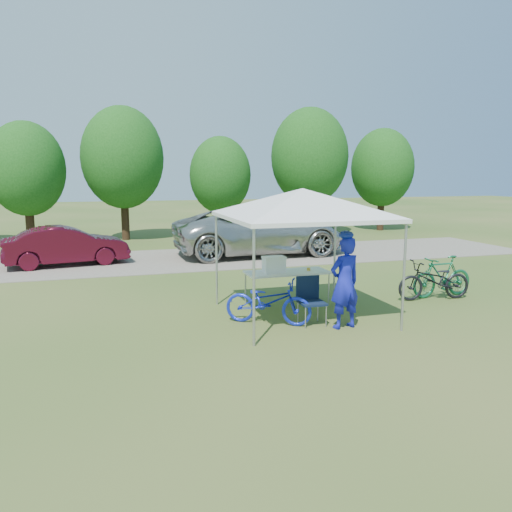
% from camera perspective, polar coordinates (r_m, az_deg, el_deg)
% --- Properties ---
extents(ground, '(100.00, 100.00, 0.00)m').
position_cam_1_polar(ground, '(10.81, 5.13, -6.89)').
color(ground, '#2D5119').
rests_on(ground, ground).
extents(gravel_strip, '(24.00, 5.00, 0.02)m').
position_cam_1_polar(gravel_strip, '(18.29, -4.31, -0.17)').
color(gravel_strip, gray).
rests_on(gravel_strip, ground).
extents(canopy, '(4.53, 4.53, 3.00)m').
position_cam_1_polar(canopy, '(10.39, 5.34, 7.30)').
color(canopy, '#A5A5AA').
rests_on(canopy, ground).
extents(treeline, '(24.89, 4.28, 6.30)m').
position_cam_1_polar(treeline, '(23.94, -8.36, 10.45)').
color(treeline, '#382314').
rests_on(treeline, ground).
extents(folding_table, '(1.92, 0.80, 0.79)m').
position_cam_1_polar(folding_table, '(11.59, 3.57, -1.97)').
color(folding_table, white).
rests_on(folding_table, ground).
extents(folding_chair, '(0.51, 0.52, 0.97)m').
position_cam_1_polar(folding_chair, '(10.20, 6.18, -4.56)').
color(folding_chair, '#0E1A33').
rests_on(folding_chair, ground).
extents(cooler, '(0.50, 0.34, 0.36)m').
position_cam_1_polar(cooler, '(11.44, 2.07, -0.95)').
color(cooler, white).
rests_on(cooler, folding_table).
extents(ice_cream_cup, '(0.09, 0.09, 0.06)m').
position_cam_1_polar(ice_cream_cup, '(11.72, 6.03, -1.51)').
color(ice_cream_cup, gold).
rests_on(ice_cream_cup, folding_table).
extents(cyclist, '(0.73, 0.55, 1.82)m').
position_cam_1_polar(cyclist, '(9.93, 10.11, -3.03)').
color(cyclist, '#161DB6').
rests_on(cyclist, ground).
extents(bike_blue, '(1.84, 1.46, 0.93)m').
position_cam_1_polar(bike_blue, '(10.14, 1.41, -5.22)').
color(bike_blue, '#172ACC').
rests_on(bike_blue, ground).
extents(bike_green, '(1.73, 0.57, 1.03)m').
position_cam_1_polar(bike_green, '(13.17, 20.51, -2.21)').
color(bike_green, '#15623B').
rests_on(bike_green, ground).
extents(bike_dark, '(1.90, 0.83, 0.97)m').
position_cam_1_polar(bike_dark, '(12.81, 19.73, -2.62)').
color(bike_dark, black).
rests_on(bike_dark, ground).
extents(minivan, '(6.52, 3.05, 1.81)m').
position_cam_1_polar(minivan, '(18.81, 0.49, 2.93)').
color(minivan, '#BABAB5').
rests_on(minivan, gravel_strip).
extents(sedan, '(4.12, 2.00, 1.30)m').
position_cam_1_polar(sedan, '(17.74, -20.85, 1.11)').
color(sedan, '#490C1B').
rests_on(sedan, gravel_strip).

